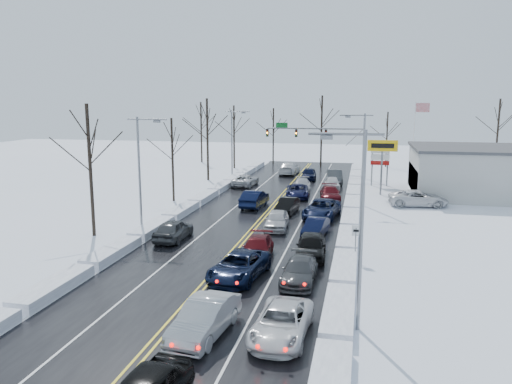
% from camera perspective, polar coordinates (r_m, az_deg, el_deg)
% --- Properties ---
extents(ground, '(160.00, 160.00, 0.00)m').
position_cam_1_polar(ground, '(41.75, 0.11, -3.74)').
color(ground, white).
rests_on(ground, ground).
extents(road_surface, '(14.00, 84.00, 0.01)m').
position_cam_1_polar(road_surface, '(43.65, 0.66, -3.10)').
color(road_surface, black).
rests_on(road_surface, ground).
extents(snow_bank_left, '(1.45, 72.00, 0.62)m').
position_cam_1_polar(snow_bank_left, '(45.73, -8.73, -2.61)').
color(snow_bank_left, white).
rests_on(snow_bank_left, ground).
extents(snow_bank_right, '(1.45, 72.00, 0.62)m').
position_cam_1_polar(snow_bank_right, '(42.84, 10.69, -3.56)').
color(snow_bank_right, white).
rests_on(snow_bank_right, ground).
extents(traffic_signal_mast, '(13.28, 0.39, 8.00)m').
position_cam_1_polar(traffic_signal_mast, '(67.94, 7.94, 6.32)').
color(traffic_signal_mast, slate).
rests_on(traffic_signal_mast, ground).
extents(tires_plus_sign, '(3.20, 0.34, 6.00)m').
position_cam_1_polar(tires_plus_sign, '(55.87, 14.25, 4.73)').
color(tires_plus_sign, slate).
rests_on(tires_plus_sign, ground).
extents(used_vehicles_sign, '(2.20, 0.22, 4.65)m').
position_cam_1_polar(used_vehicles_sign, '(62.01, 14.00, 3.72)').
color(used_vehicles_sign, slate).
rests_on(used_vehicles_sign, ground).
extents(speed_limit_sign, '(0.55, 0.09, 2.35)m').
position_cam_1_polar(speed_limit_sign, '(32.74, 11.34, -4.98)').
color(speed_limit_sign, slate).
rests_on(speed_limit_sign, ground).
extents(flagpole, '(1.87, 1.20, 10.00)m').
position_cam_1_polar(flagpole, '(70.05, 17.74, 6.41)').
color(flagpole, silver).
rests_on(flagpole, ground).
extents(dealership_building, '(20.40, 12.40, 5.30)m').
position_cam_1_polar(dealership_building, '(60.13, 27.02, 2.06)').
color(dealership_building, '#B8B8B3').
rests_on(dealership_building, ground).
extents(streetlight_se, '(3.20, 0.25, 9.00)m').
position_cam_1_polar(streetlight_se, '(22.14, 11.50, -2.57)').
color(streetlight_se, slate).
rests_on(streetlight_se, ground).
extents(streetlight_ne, '(3.20, 0.25, 9.00)m').
position_cam_1_polar(streetlight_ne, '(49.84, 11.96, 4.55)').
color(streetlight_ne, slate).
rests_on(streetlight_ne, ground).
extents(streetlight_sw, '(3.20, 0.25, 9.00)m').
position_cam_1_polar(streetlight_sw, '(39.63, -12.96, 3.05)').
color(streetlight_sw, slate).
rests_on(streetlight_sw, ground).
extents(streetlight_nw, '(3.20, 0.25, 9.00)m').
position_cam_1_polar(streetlight_nw, '(65.94, -2.62, 6.14)').
color(streetlight_nw, slate).
rests_on(streetlight_nw, ground).
extents(tree_left_b, '(4.00, 4.00, 10.00)m').
position_cam_1_polar(tree_left_b, '(39.20, -18.56, 5.16)').
color(tree_left_b, '#2D231C').
rests_on(tree_left_b, ground).
extents(tree_left_c, '(3.40, 3.40, 8.50)m').
position_cam_1_polar(tree_left_c, '(51.40, -9.57, 5.50)').
color(tree_left_c, '#2D231C').
rests_on(tree_left_c, ground).
extents(tree_left_d, '(4.20, 4.20, 10.50)m').
position_cam_1_polar(tree_left_d, '(64.71, -5.59, 7.82)').
color(tree_left_d, '#2D231C').
rests_on(tree_left_d, ground).
extents(tree_left_e, '(3.80, 3.80, 9.50)m').
position_cam_1_polar(tree_left_e, '(76.15, -2.53, 7.71)').
color(tree_left_e, '#2D231C').
rests_on(tree_left_e, ground).
extents(tree_far_a, '(4.00, 4.00, 10.00)m').
position_cam_1_polar(tree_far_a, '(83.93, -6.30, 8.15)').
color(tree_far_a, '#2D231C').
rests_on(tree_far_a, ground).
extents(tree_far_b, '(3.60, 3.60, 9.00)m').
position_cam_1_polar(tree_far_b, '(81.97, 1.99, 7.66)').
color(tree_far_b, '#2D231C').
rests_on(tree_far_b, ground).
extents(tree_far_c, '(4.40, 4.40, 11.00)m').
position_cam_1_polar(tree_far_c, '(78.90, 7.53, 8.49)').
color(tree_far_c, '#2D231C').
rests_on(tree_far_c, ground).
extents(tree_far_d, '(3.40, 3.40, 8.50)m').
position_cam_1_polar(tree_far_d, '(80.29, 14.77, 7.02)').
color(tree_far_d, '#2D231C').
rests_on(tree_far_d, ground).
extents(tree_far_e, '(4.20, 4.20, 10.50)m').
position_cam_1_polar(tree_far_e, '(82.99, 25.99, 7.38)').
color(tree_far_e, '#2D231C').
rests_on(tree_far_e, ground).
extents(queued_car_1, '(2.23, 5.02, 1.60)m').
position_cam_1_polar(queued_car_1, '(23.00, -5.85, -15.98)').
color(queued_car_1, '#A2A6AA').
rests_on(queued_car_1, ground).
extents(queued_car_2, '(3.17, 5.68, 1.50)m').
position_cam_1_polar(queued_car_2, '(29.51, -1.93, -9.82)').
color(queued_car_2, black).
rests_on(queued_car_2, ground).
extents(queued_car_3, '(2.25, 4.77, 1.35)m').
position_cam_1_polar(queued_car_3, '(33.15, 0.16, -7.52)').
color(queued_car_3, '#4B0A0E').
rests_on(queued_car_3, ground).
extents(queued_car_4, '(2.09, 4.54, 1.51)m').
position_cam_1_polar(queued_car_4, '(40.33, 2.37, -4.26)').
color(queued_car_4, silver).
rests_on(queued_car_4, ground).
extents(queued_car_5, '(1.86, 4.34, 1.39)m').
position_cam_1_polar(queued_car_5, '(46.06, 3.60, -2.41)').
color(queued_car_5, black).
rests_on(queued_car_5, ground).
extents(queued_car_6, '(2.96, 5.33, 1.41)m').
position_cam_1_polar(queued_car_6, '(53.45, 4.73, -0.64)').
color(queued_car_6, black).
rests_on(queued_car_6, ground).
extents(queued_car_7, '(2.41, 4.94, 1.38)m').
position_cam_1_polar(queued_car_7, '(57.47, 5.27, 0.13)').
color(queued_car_7, '#A9ABB1').
rests_on(queued_car_7, ground).
extents(queued_car_8, '(1.98, 4.60, 1.55)m').
position_cam_1_polar(queued_car_8, '(65.67, 6.03, 1.41)').
color(queued_car_8, black).
rests_on(queued_car_8, ground).
extents(queued_car_10, '(2.48, 5.03, 1.37)m').
position_cam_1_polar(queued_car_10, '(22.77, 2.93, -16.22)').
color(queued_car_10, silver).
rests_on(queued_car_10, ground).
extents(queued_car_11, '(1.90, 4.60, 1.33)m').
position_cam_1_polar(queued_car_11, '(29.05, 4.97, -10.20)').
color(queued_car_11, '#3B3D40').
rests_on(queued_car_11, ground).
extents(queued_car_12, '(2.15, 4.80, 1.60)m').
position_cam_1_polar(queued_car_12, '(33.35, 6.28, -7.47)').
color(queued_car_12, black).
rests_on(queued_car_12, ground).
extents(queued_car_13, '(1.97, 4.22, 1.34)m').
position_cam_1_polar(queued_car_13, '(38.66, 6.82, -4.97)').
color(queued_car_13, black).
rests_on(queued_car_13, ground).
extents(queued_car_14, '(3.35, 6.03, 1.60)m').
position_cam_1_polar(queued_car_14, '(44.61, 7.50, -2.91)').
color(queued_car_14, black).
rests_on(queued_car_14, ground).
extents(queued_car_15, '(2.58, 5.13, 1.43)m').
position_cam_1_polar(queued_car_15, '(52.46, 8.45, -0.92)').
color(queued_car_15, '#4D0A10').
rests_on(queued_car_15, ground).
extents(queued_car_16, '(2.20, 4.48, 1.47)m').
position_cam_1_polar(queued_car_16, '(58.93, 8.67, 0.31)').
color(queued_car_16, silver).
rests_on(queued_car_16, ground).
extents(queued_car_17, '(2.40, 5.32, 1.69)m').
position_cam_1_polar(queued_car_17, '(63.13, 8.93, 0.98)').
color(queued_car_17, '#3A3C3E').
rests_on(queued_car_17, ground).
extents(oncoming_car_0, '(2.05, 5.08, 1.64)m').
position_cam_1_polar(oncoming_car_0, '(48.65, -0.18, -1.70)').
color(oncoming_car_0, black).
rests_on(oncoming_car_0, ground).
extents(oncoming_car_1, '(2.71, 5.26, 1.42)m').
position_cam_1_polar(oncoming_car_1, '(60.45, -1.23, 0.69)').
color(oncoming_car_1, silver).
rests_on(oncoming_car_1, ground).
extents(oncoming_car_2, '(2.64, 5.94, 1.69)m').
position_cam_1_polar(oncoming_car_2, '(70.44, 3.82, 2.05)').
color(oncoming_car_2, silver).
rests_on(oncoming_car_2, ground).
extents(oncoming_car_3, '(1.87, 4.63, 1.58)m').
position_cam_1_polar(oncoming_car_3, '(37.75, -9.38, -5.42)').
color(oncoming_car_3, '#3D4042').
rests_on(oncoming_car_3, ground).
extents(parked_car_0, '(5.89, 3.19, 1.57)m').
position_cam_1_polar(parked_car_0, '(51.47, 18.00, -1.54)').
color(parked_car_0, silver).
rests_on(parked_car_0, ground).
extents(parked_car_1, '(2.14, 4.92, 1.41)m').
position_cam_1_polar(parked_car_1, '(56.24, 20.76, -0.73)').
color(parked_car_1, '#45484B').
rests_on(parked_car_1, ground).
extents(parked_car_2, '(1.70, 4.04, 1.37)m').
position_cam_1_polar(parked_car_2, '(62.32, 18.19, 0.46)').
color(parked_car_2, black).
rests_on(parked_car_2, ground).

